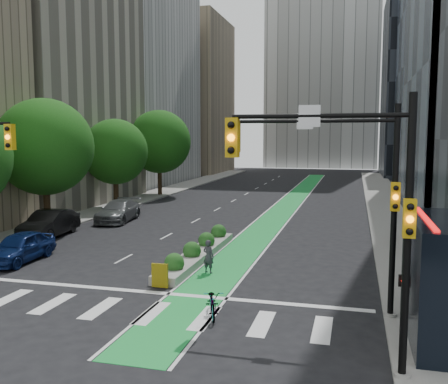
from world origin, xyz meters
The scene contains 21 objects.
ground centered at (0.00, 0.00, 0.00)m, with size 160.00×160.00×0.00m, color black.
sidewalk_left centered at (-11.80, 25.00, 0.07)m, with size 3.60×90.00×0.15m, color gray.
sidewalk_right centered at (11.80, 25.00, 0.07)m, with size 3.60×90.00×0.15m, color gray.
bike_lane_paint centered at (3.00, 30.00, 0.01)m, with size 2.20×70.00×0.01m, color green.
building_beige centered at (-20.00, 24.00, 15.00)m, with size 14.00×18.00×30.00m, color #B7AD99.
building_lt_mid centered at (-21.00, 45.00, 24.00)m, with size 14.00×22.00×48.00m, color silver.
building_tan_far centered at (-20.00, 66.00, 13.00)m, with size 14.00×16.00×26.00m, color tan.
building_dark_end centered at (20.00, 68.00, 14.00)m, with size 14.00×18.00×28.00m, color black.
tree_mid centered at (-11.00, 12.00, 5.57)m, with size 6.40×6.40×8.78m.
tree_midfar centered at (-11.00, 22.00, 4.95)m, with size 5.60×5.60×7.76m.
tree_far centered at (-11.00, 32.00, 5.69)m, with size 6.60×6.60×9.00m.
signal_right centered at (8.67, 0.47, 4.80)m, with size 5.82×0.51×7.20m.
signal_far_right centered at (8.98, -4.03, 4.75)m, with size 4.82×0.51×7.20m.
median_planter centered at (1.20, 7.04, 0.37)m, with size 1.20×10.26×1.10m.
ped_signal_post centered at (10.30, -2.58, 1.58)m, with size 0.32×0.43×2.46m.
bicycle centered at (4.20, -0.72, 0.50)m, with size 0.67×1.92×1.01m, color gray.
cyclist centered at (2.48, 4.55, 0.78)m, with size 0.57×0.37×1.56m, color #302D36.
parked_car_left_near centered at (-7.27, 4.14, 0.75)m, with size 1.78×4.42×1.51m, color #0C1C4D.
parked_car_left_mid centered at (-9.50, 9.95, 0.84)m, with size 1.78×5.10×1.68m, color black.
parked_car_left_far centered at (-7.98, 16.34, 0.77)m, with size 2.16×5.31×1.54m, color #55575A.
pedestrian_near centered at (11.25, -2.56, 1.13)m, with size 0.95×0.74×1.96m, color gray.
Camera 1 is at (8.88, -16.97, 6.29)m, focal length 40.00 mm.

